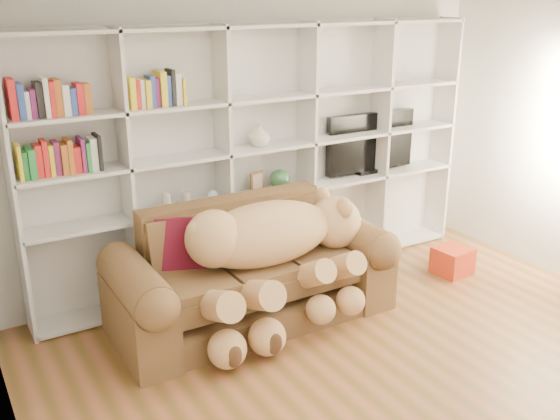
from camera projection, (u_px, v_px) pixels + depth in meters
floor at (432, 399)px, 4.28m from camera, size 5.00×5.00×0.00m
wall_left at (19, 316)px, 2.64m from camera, size 0.02×5.00×2.70m
wall_back at (256, 137)px, 5.87m from camera, size 5.00×0.02×2.70m
bookshelf at (240, 148)px, 5.65m from camera, size 4.43×0.35×2.40m
sofa at (251, 278)px, 5.25m from camera, size 2.33×1.01×0.98m
teddy_bear at (273, 249)px, 5.04m from camera, size 1.77×0.96×1.02m
throw_pillow at (184, 245)px, 5.02m from camera, size 0.51×0.40×0.47m
gift_box at (452, 261)px, 6.16m from camera, size 0.36×0.34×0.27m
tv at (370, 143)px, 6.41m from camera, size 1.06×0.18×0.62m
picture_frame at (257, 182)px, 5.78m from camera, size 0.16×0.07×0.20m
green_vase at (280, 179)px, 5.91m from camera, size 0.20×0.20×0.20m
figurine_tall at (167, 201)px, 5.37m from camera, size 0.08×0.08×0.15m
figurine_short at (186, 199)px, 5.46m from camera, size 0.09×0.09×0.13m
snow_globe at (213, 195)px, 5.59m from camera, size 0.10×0.10×0.10m
shelf_vase at (260, 135)px, 5.65m from camera, size 0.23×0.23×0.21m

